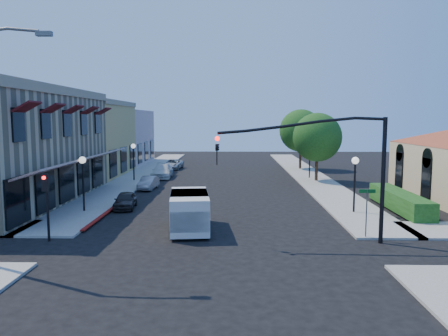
{
  "coord_description": "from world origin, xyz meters",
  "views": [
    {
      "loc": [
        0.94,
        -18.98,
        5.92
      ],
      "look_at": [
        0.32,
        10.36,
        2.6
      ],
      "focal_mm": 35.0,
      "sensor_mm": 36.0,
      "label": 1
    }
  ],
  "objects_px": {
    "parked_car_a": "(125,200)",
    "lamppost_left_near": "(83,170)",
    "parked_car_d": "(173,164)",
    "street_name_sign": "(367,205)",
    "lamppost_right_far": "(310,151)",
    "parked_car_c": "(162,171)",
    "lamppost_left_far": "(133,153)",
    "white_van": "(189,209)",
    "street_tree_a": "(317,137)",
    "parked_car_b": "(148,183)",
    "signal_mast_arm": "(338,158)",
    "lamppost_right_near": "(355,170)",
    "street_tree_b": "(301,131)",
    "secondary_signal": "(46,194)"
  },
  "relations": [
    {
      "from": "parked_car_c",
      "to": "lamppost_right_far",
      "type": "bearing_deg",
      "value": -3.49
    },
    {
      "from": "lamppost_right_far",
      "to": "street_name_sign",
      "type": "bearing_deg",
      "value": -92.63
    },
    {
      "from": "parked_car_b",
      "to": "signal_mast_arm",
      "type": "bearing_deg",
      "value": -48.32
    },
    {
      "from": "street_tree_b",
      "to": "parked_car_a",
      "type": "distance_m",
      "value": 27.48
    },
    {
      "from": "lamppost_left_far",
      "to": "white_van",
      "type": "xyz_separation_m",
      "value": [
        7.13,
        -18.33,
        -1.58
      ]
    },
    {
      "from": "lamppost_left_far",
      "to": "white_van",
      "type": "bearing_deg",
      "value": -68.75
    },
    {
      "from": "lamppost_left_near",
      "to": "secondary_signal",
      "type": "bearing_deg",
      "value": -85.66
    },
    {
      "from": "signal_mast_arm",
      "to": "lamppost_left_near",
      "type": "distance_m",
      "value": 15.82
    },
    {
      "from": "street_tree_b",
      "to": "lamppost_left_near",
      "type": "height_order",
      "value": "street_tree_b"
    },
    {
      "from": "street_name_sign",
      "to": "lamppost_right_far",
      "type": "relative_size",
      "value": 0.7
    },
    {
      "from": "street_tree_a",
      "to": "lamppost_right_far",
      "type": "relative_size",
      "value": 1.82
    },
    {
      "from": "lamppost_right_near",
      "to": "white_van",
      "type": "bearing_deg",
      "value": -156.33
    },
    {
      "from": "secondary_signal",
      "to": "lamppost_left_far",
      "type": "distance_m",
      "value": 20.6
    },
    {
      "from": "parked_car_a",
      "to": "parked_car_d",
      "type": "xyz_separation_m",
      "value": [
        0.0,
        22.67,
        0.04
      ]
    },
    {
      "from": "signal_mast_arm",
      "to": "lamppost_left_near",
      "type": "bearing_deg",
      "value": 155.63
    },
    {
      "from": "lamppost_left_near",
      "to": "parked_car_a",
      "type": "relative_size",
      "value": 1.11
    },
    {
      "from": "street_tree_b",
      "to": "parked_car_b",
      "type": "distance_m",
      "value": 21.43
    },
    {
      "from": "white_van",
      "to": "parked_car_b",
      "type": "xyz_separation_m",
      "value": [
        -4.83,
        13.56,
        -0.62
      ]
    },
    {
      "from": "lamppost_left_far",
      "to": "parked_car_c",
      "type": "xyz_separation_m",
      "value": [
        2.3,
        2.45,
        -2.06
      ]
    },
    {
      "from": "street_tree_a",
      "to": "street_name_sign",
      "type": "height_order",
      "value": "street_tree_a"
    },
    {
      "from": "lamppost_left_far",
      "to": "street_tree_b",
      "type": "bearing_deg",
      "value": 30.03
    },
    {
      "from": "secondary_signal",
      "to": "lamppost_right_near",
      "type": "distance_m",
      "value": 17.77
    },
    {
      "from": "secondary_signal",
      "to": "parked_car_a",
      "type": "height_order",
      "value": "secondary_signal"
    },
    {
      "from": "lamppost_left_near",
      "to": "street_name_sign",
      "type": "bearing_deg",
      "value": -19.93
    },
    {
      "from": "parked_car_a",
      "to": "lamppost_left_near",
      "type": "bearing_deg",
      "value": -155.13
    },
    {
      "from": "signal_mast_arm",
      "to": "parked_car_a",
      "type": "xyz_separation_m",
      "value": [
        -12.06,
        7.83,
        -3.54
      ]
    },
    {
      "from": "lamppost_left_near",
      "to": "parked_car_d",
      "type": "bearing_deg",
      "value": 84.53
    },
    {
      "from": "street_tree_b",
      "to": "lamppost_left_near",
      "type": "xyz_separation_m",
      "value": [
        -17.3,
        -24.0,
        -1.81
      ]
    },
    {
      "from": "white_van",
      "to": "parked_car_a",
      "type": "bearing_deg",
      "value": 130.49
    },
    {
      "from": "lamppost_left_near",
      "to": "parked_car_a",
      "type": "bearing_deg",
      "value": 29.97
    },
    {
      "from": "lamppost_left_far",
      "to": "parked_car_c",
      "type": "height_order",
      "value": "lamppost_left_far"
    },
    {
      "from": "street_name_sign",
      "to": "white_van",
      "type": "height_order",
      "value": "street_name_sign"
    },
    {
      "from": "white_van",
      "to": "parked_car_d",
      "type": "height_order",
      "value": "white_van"
    },
    {
      "from": "signal_mast_arm",
      "to": "white_van",
      "type": "height_order",
      "value": "signal_mast_arm"
    },
    {
      "from": "parked_car_a",
      "to": "parked_car_b",
      "type": "height_order",
      "value": "parked_car_a"
    },
    {
      "from": "street_tree_a",
      "to": "street_name_sign",
      "type": "relative_size",
      "value": 2.59
    },
    {
      "from": "lamppost_right_far",
      "to": "street_tree_a",
      "type": "bearing_deg",
      "value": -81.47
    },
    {
      "from": "lamppost_right_near",
      "to": "lamppost_right_far",
      "type": "distance_m",
      "value": 16.0
    },
    {
      "from": "lamppost_left_near",
      "to": "white_van",
      "type": "distance_m",
      "value": 8.49
    },
    {
      "from": "lamppost_right_far",
      "to": "parked_car_c",
      "type": "height_order",
      "value": "lamppost_right_far"
    },
    {
      "from": "secondary_signal",
      "to": "parked_car_c",
      "type": "height_order",
      "value": "secondary_signal"
    },
    {
      "from": "lamppost_left_near",
      "to": "parked_car_b",
      "type": "distance_m",
      "value": 9.76
    },
    {
      "from": "lamppost_right_far",
      "to": "street_tree_b",
      "type": "bearing_deg",
      "value": 87.85
    },
    {
      "from": "street_tree_b",
      "to": "white_van",
      "type": "relative_size",
      "value": 1.49
    },
    {
      "from": "lamppost_left_far",
      "to": "street_tree_a",
      "type": "bearing_deg",
      "value": 0.0
    },
    {
      "from": "lamppost_left_near",
      "to": "parked_car_c",
      "type": "bearing_deg",
      "value": 82.04
    },
    {
      "from": "street_tree_b",
      "to": "parked_car_c",
      "type": "distance_m",
      "value": 17.23
    },
    {
      "from": "signal_mast_arm",
      "to": "white_van",
      "type": "xyz_separation_m",
      "value": [
        -7.23,
        2.18,
        -2.93
      ]
    },
    {
      "from": "street_tree_a",
      "to": "secondary_signal",
      "type": "height_order",
      "value": "street_tree_a"
    },
    {
      "from": "parked_car_c",
      "to": "parked_car_a",
      "type": "bearing_deg",
      "value": -91.74
    }
  ]
}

